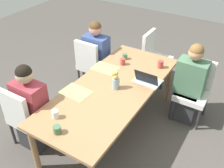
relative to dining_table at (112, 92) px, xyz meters
name	(u,v)px	position (x,y,z in m)	size (l,w,h in m)	color
ground_plane	(112,128)	(0.00, 0.00, -0.66)	(10.00, 10.00, 0.00)	#4C4742
dining_table	(112,92)	(0.00, 0.00, 0.00)	(2.24, 0.97, 0.73)	#9E754C
chair_near_left_near	(25,115)	(0.80, -0.77, -0.16)	(0.44, 0.44, 0.90)	silver
person_near_left_near	(33,112)	(0.72, -0.71, -0.13)	(0.36, 0.40, 1.19)	#2D2D33
chair_near_left_mid	(91,62)	(-0.69, -0.83, -0.16)	(0.44, 0.44, 0.90)	silver
person_near_left_mid	(97,60)	(-0.77, -0.77, -0.13)	(0.36, 0.40, 1.19)	#2D2D33
chair_far_left_far	(194,87)	(-0.88, 0.84, -0.16)	(0.44, 0.44, 0.90)	silver
person_far_left_far	(189,87)	(-0.81, 0.78, -0.13)	(0.36, 0.40, 1.19)	#2D2D33
chair_head_left_right_near	(154,55)	(-1.47, -0.05, -0.16)	(0.44, 0.44, 0.90)	silver
flower_vase	(116,80)	(-0.01, 0.05, 0.19)	(0.09, 0.11, 0.25)	#8EA8B7
placemat_near_left_near	(76,92)	(0.32, -0.32, 0.07)	(0.36, 0.26, 0.00)	#9EBC66
placemat_near_left_mid	(105,68)	(-0.35, -0.32, 0.07)	(0.36, 0.26, 0.00)	#9EBC66
placemat_far_left_far	(147,81)	(-0.36, 0.32, 0.07)	(0.36, 0.26, 0.00)	#9EBC66
laptop_far_left_far	(147,80)	(-0.32, 0.34, 0.11)	(0.22, 0.32, 0.20)	silver
coffee_mug_near_left	(123,62)	(-0.57, -0.17, 0.12)	(0.07, 0.07, 0.09)	#AD3D38
coffee_mug_near_right	(57,130)	(0.97, -0.06, 0.11)	(0.08, 0.08, 0.08)	#47704C
coffee_mug_centre_left	(125,56)	(-0.73, -0.22, 0.11)	(0.08, 0.08, 0.08)	#47704C
coffee_mug_centre_right	(161,64)	(-0.77, 0.33, 0.12)	(0.08, 0.08, 0.11)	#AD3D38
coffee_mug_far_left	(55,114)	(0.80, -0.23, 0.12)	(0.08, 0.08, 0.09)	white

